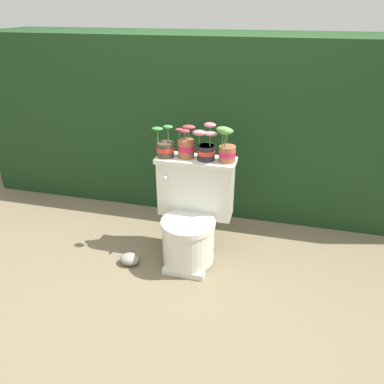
{
  "coord_description": "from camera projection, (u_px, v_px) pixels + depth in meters",
  "views": [
    {
      "loc": [
        0.63,
        -2.03,
        1.59
      ],
      "look_at": [
        0.09,
        0.07,
        0.5
      ],
      "focal_mm": 35.0,
      "sensor_mm": 36.0,
      "label": 1
    }
  ],
  "objects": [
    {
      "name": "hedge_backdrop",
      "position": [
        210.0,
        120.0,
        3.22
      ],
      "size": [
        3.87,
        0.78,
        1.4
      ],
      "color": "#193819",
      "rests_on": "ground"
    },
    {
      "name": "potted_plant_middle",
      "position": [
        206.0,
        147.0,
        2.38
      ],
      "size": [
        0.16,
        0.12,
        0.23
      ],
      "color": "#262628",
      "rests_on": "toilet"
    },
    {
      "name": "potted_plant_midright",
      "position": [
        227.0,
        148.0,
        2.34
      ],
      "size": [
        0.12,
        0.12,
        0.24
      ],
      "color": "#9E5638",
      "rests_on": "toilet"
    },
    {
      "name": "potted_plant_left",
      "position": [
        165.0,
        147.0,
        2.43
      ],
      "size": [
        0.13,
        0.12,
        0.21
      ],
      "color": "#47382D",
      "rests_on": "toilet"
    },
    {
      "name": "potted_plant_midleft",
      "position": [
        186.0,
        146.0,
        2.42
      ],
      "size": [
        0.12,
        0.12,
        0.21
      ],
      "color": "#9E5638",
      "rests_on": "toilet"
    },
    {
      "name": "toilet",
      "position": [
        192.0,
        216.0,
        2.5
      ],
      "size": [
        0.52,
        0.48,
        0.7
      ],
      "color": "silver",
      "rests_on": "ground"
    },
    {
      "name": "ground_plane",
      "position": [
        176.0,
        259.0,
        2.61
      ],
      "size": [
        12.0,
        12.0,
        0.0
      ],
      "primitive_type": "plane",
      "color": "#75664C"
    },
    {
      "name": "garden_stone",
      "position": [
        130.0,
        259.0,
        2.55
      ],
      "size": [
        0.14,
        0.11,
        0.07
      ],
      "color": "gray",
      "rests_on": "ground"
    }
  ]
}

